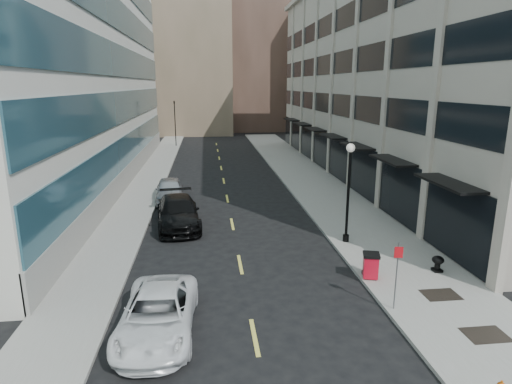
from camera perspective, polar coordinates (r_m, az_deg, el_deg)
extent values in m
plane|color=black|center=(13.48, 0.84, -23.35)|extent=(160.00, 160.00, 0.00)
cube|color=gray|center=(32.89, 9.30, -0.35)|extent=(5.00, 80.00, 0.15)
cube|color=gray|center=(32.06, -15.55, -1.07)|extent=(3.00, 80.00, 0.15)
cube|color=#B0A695|center=(41.87, 20.10, 14.41)|extent=(14.00, 46.00, 18.00)
cube|color=black|center=(39.79, 10.18, 4.95)|extent=(0.18, 46.00, 3.60)
cube|color=black|center=(39.34, 10.48, 11.43)|extent=(0.12, 46.00, 1.80)
cube|color=black|center=(39.34, 10.72, 16.53)|extent=(0.12, 46.00, 1.80)
cube|color=black|center=(39.66, 10.97, 21.58)|extent=(0.12, 46.00, 1.80)
cube|color=#B0A695|center=(23.57, 23.17, 14.99)|extent=(0.35, 0.60, 18.00)
cube|color=#B0A695|center=(28.96, 17.19, 15.12)|extent=(0.35, 0.60, 18.00)
cube|color=#B0A695|center=(34.55, 13.11, 15.11)|extent=(0.35, 0.60, 18.00)
cube|color=#B0A695|center=(40.26, 10.18, 15.07)|extent=(0.35, 0.60, 18.00)
cube|color=#B0A695|center=(46.04, 7.98, 15.01)|extent=(0.35, 0.60, 18.00)
cube|color=#B0A695|center=(51.88, 6.28, 14.94)|extent=(0.35, 0.60, 18.00)
cube|color=#B0A695|center=(57.74, 4.92, 14.89)|extent=(0.35, 0.60, 18.00)
cube|color=black|center=(21.08, 24.26, 1.10)|extent=(1.30, 4.00, 0.12)
cube|color=black|center=(26.29, 17.67, 4.06)|extent=(1.30, 4.00, 0.12)
cube|color=black|center=(31.79, 13.29, 5.99)|extent=(1.30, 4.00, 0.12)
cube|color=black|center=(37.44, 10.19, 7.32)|extent=(1.30, 4.00, 0.12)
cube|color=black|center=(43.18, 7.90, 8.29)|extent=(1.30, 4.00, 0.12)
cube|color=black|center=(48.99, 6.15, 9.03)|extent=(1.30, 4.00, 0.12)
cube|color=black|center=(54.84, 4.76, 9.60)|extent=(1.30, 4.00, 0.12)
cube|color=silver|center=(40.37, -28.90, 15.01)|extent=(16.00, 46.00, 20.00)
cube|color=gray|center=(38.85, -16.24, 2.74)|extent=(0.20, 46.00, 1.80)
cube|color=#295361|center=(38.52, -16.47, 5.80)|extent=(0.14, 45.60, 2.40)
cube|color=#295361|center=(38.20, -16.84, 11.00)|extent=(0.14, 45.60, 2.40)
cube|color=#295361|center=(38.21, -17.23, 16.24)|extent=(0.14, 45.60, 2.40)
cube|color=#295361|center=(38.53, -17.63, 21.43)|extent=(0.14, 45.60, 2.40)
cube|color=#886F59|center=(78.85, -8.96, 18.20)|extent=(14.00, 18.00, 28.00)
cube|color=brown|center=(83.60, -0.16, 20.19)|extent=(12.00, 16.00, 34.00)
cube|color=#886F59|center=(89.53, -15.30, 15.46)|extent=(12.00, 14.00, 22.00)
cube|color=#B0A695|center=(79.04, 7.85, 15.32)|extent=(10.00, 14.00, 20.00)
cube|color=black|center=(16.75, 28.29, -16.41)|extent=(1.40, 1.00, 0.01)
cube|color=black|center=(18.80, 23.40, -12.45)|extent=(1.40, 1.00, 0.01)
cube|color=#D8CC4C|center=(15.10, -0.20, -18.74)|extent=(0.15, 2.20, 0.01)
cube|color=#D8CC4C|center=(20.37, -2.12, -9.59)|extent=(0.15, 2.20, 0.01)
cube|color=#D8CC4C|center=(25.97, -3.19, -4.28)|extent=(0.15, 2.20, 0.01)
cube|color=#D8CC4C|center=(31.71, -3.86, -0.87)|extent=(0.15, 2.20, 0.01)
cube|color=#D8CC4C|center=(37.53, -4.33, 1.49)|extent=(0.15, 2.20, 0.01)
cube|color=#D8CC4C|center=(43.40, -4.67, 3.21)|extent=(0.15, 2.20, 0.01)
cube|color=#D8CC4C|center=(49.30, -4.93, 4.52)|extent=(0.15, 2.20, 0.01)
cube|color=#D8CC4C|center=(55.23, -5.13, 5.55)|extent=(0.15, 2.20, 0.01)
cube|color=#D8CC4C|center=(61.17, -5.30, 6.38)|extent=(0.15, 2.20, 0.01)
cylinder|color=black|center=(58.97, -10.73, 8.84)|extent=(0.12, 0.12, 6.00)
imported|color=black|center=(58.78, -10.86, 11.74)|extent=(0.66, 0.66, 1.98)
imported|color=white|center=(15.25, -12.96, -15.60)|extent=(2.63, 5.33, 1.46)
imported|color=black|center=(25.73, -10.35, -2.67)|extent=(3.04, 6.15, 1.72)
imported|color=#9B9FA4|center=(31.35, -11.42, 0.26)|extent=(2.30, 5.00, 1.66)
cylinder|color=#D7600F|center=(13.50, 29.95, -21.15)|extent=(0.06, 0.06, 0.09)
cube|color=red|center=(19.13, 15.04, -9.52)|extent=(0.74, 0.74, 0.97)
cube|color=black|center=(18.93, 15.14, -8.09)|extent=(0.84, 0.84, 0.12)
cylinder|color=black|center=(19.50, 14.07, -10.35)|extent=(0.06, 0.21, 0.21)
cylinder|color=black|center=(19.64, 15.15, -10.25)|extent=(0.06, 0.21, 0.21)
cylinder|color=black|center=(23.19, 11.88, -6.02)|extent=(0.32, 0.32, 0.36)
cylinder|color=black|center=(22.51, 12.18, -0.43)|extent=(0.14, 0.14, 4.62)
sphere|color=silver|center=(22.03, 12.51, 5.78)|extent=(0.44, 0.44, 0.44)
cone|color=black|center=(22.00, 12.55, 6.42)|extent=(0.12, 0.12, 0.18)
cylinder|color=slate|center=(16.60, 18.21, -10.59)|extent=(0.05, 0.05, 2.61)
cube|color=#B30B13|center=(16.23, 18.49, -7.64)|extent=(0.31, 0.09, 0.41)
cube|color=black|center=(20.89, 22.97, -9.55)|extent=(0.40, 0.40, 0.11)
cylinder|color=black|center=(20.81, 23.03, -8.99)|extent=(0.24, 0.24, 0.37)
ellipsoid|color=black|center=(20.71, 23.10, -8.33)|extent=(0.52, 0.52, 0.36)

